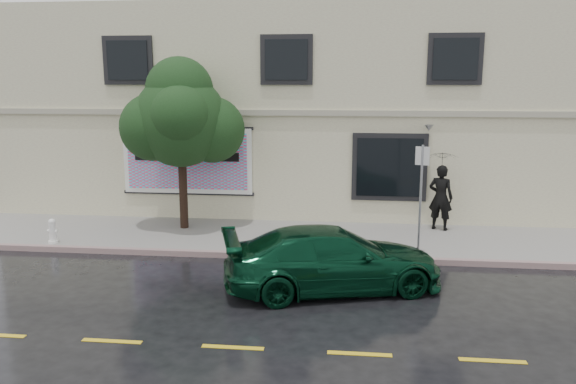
# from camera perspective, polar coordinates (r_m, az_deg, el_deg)

# --- Properties ---
(ground) EXTENTS (90.00, 90.00, 0.00)m
(ground) POSITION_cam_1_polar(r_m,az_deg,el_deg) (13.38, -2.54, -8.78)
(ground) COLOR black
(ground) RESTS_ON ground
(sidewalk) EXTENTS (20.00, 3.50, 0.15)m
(sidewalk) POSITION_cam_1_polar(r_m,az_deg,el_deg) (16.42, -0.81, -4.67)
(sidewalk) COLOR gray
(sidewalk) RESTS_ON ground
(curb) EXTENTS (20.00, 0.18, 0.16)m
(curb) POSITION_cam_1_polar(r_m,az_deg,el_deg) (14.76, -1.65, -6.52)
(curb) COLOR gray
(curb) RESTS_ON ground
(road_marking) EXTENTS (19.00, 0.12, 0.01)m
(road_marking) POSITION_cam_1_polar(r_m,az_deg,el_deg) (10.21, -5.63, -15.43)
(road_marking) COLOR gold
(road_marking) RESTS_ON ground
(building) EXTENTS (20.00, 8.12, 7.00)m
(building) POSITION_cam_1_polar(r_m,az_deg,el_deg) (21.53, 1.06, 8.39)
(building) COLOR beige
(building) RESTS_ON ground
(billboard) EXTENTS (4.30, 0.16, 2.20)m
(billboard) POSITION_cam_1_polar(r_m,az_deg,el_deg) (18.26, -10.21, 3.13)
(billboard) COLOR white
(billboard) RESTS_ON ground
(car) EXTENTS (5.22, 3.39, 1.40)m
(car) POSITION_cam_1_polar(r_m,az_deg,el_deg) (12.54, 4.59, -6.80)
(car) COLOR #08301C
(car) RESTS_ON ground
(pedestrian) EXTENTS (0.85, 0.72, 1.97)m
(pedestrian) POSITION_cam_1_polar(r_m,az_deg,el_deg) (17.42, 15.24, -0.54)
(pedestrian) COLOR black
(pedestrian) RESTS_ON sidewalk
(umbrella) EXTENTS (1.13, 1.13, 0.69)m
(umbrella) POSITION_cam_1_polar(r_m,az_deg,el_deg) (17.20, 15.47, 3.80)
(umbrella) COLOR black
(umbrella) RESTS_ON pedestrian
(street_tree) EXTENTS (2.75, 2.75, 4.65)m
(street_tree) POSITION_cam_1_polar(r_m,az_deg,el_deg) (17.01, -10.86, 7.10)
(street_tree) COLOR black
(street_tree) RESTS_ON sidewalk
(fire_hydrant) EXTENTS (0.28, 0.27, 0.69)m
(fire_hydrant) POSITION_cam_1_polar(r_m,az_deg,el_deg) (16.88, -22.80, -3.68)
(fire_hydrant) COLOR white
(fire_hydrant) RESTS_ON sidewalk
(sign_pole) EXTENTS (0.34, 0.14, 2.87)m
(sign_pole) POSITION_cam_1_polar(r_m,az_deg,el_deg) (14.49, 13.34, 0.09)
(sign_pole) COLOR gray
(sign_pole) RESTS_ON sidewalk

